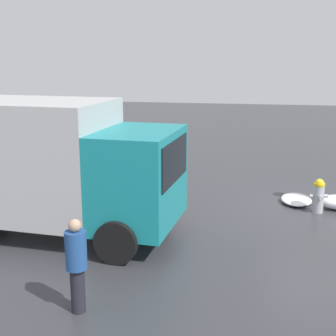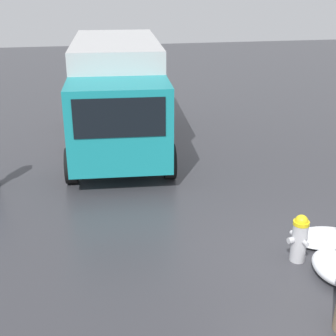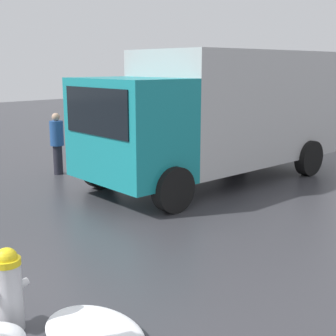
{
  "view_description": "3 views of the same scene",
  "coord_description": "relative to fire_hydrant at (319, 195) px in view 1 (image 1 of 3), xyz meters",
  "views": [
    {
      "loc": [
        1.66,
        12.5,
        4.06
      ],
      "look_at": [
        3.95,
        0.76,
        1.22
      ],
      "focal_mm": 50.0,
      "sensor_mm": 36.0,
      "label": 1
    },
    {
      "loc": [
        -6.78,
        3.67,
        4.85
      ],
      "look_at": [
        3.08,
        1.85,
        0.73
      ],
      "focal_mm": 50.0,
      "sensor_mm": 36.0,
      "label": 2
    },
    {
      "loc": [
        -2.06,
        -4.37,
        2.77
      ],
      "look_at": [
        3.61,
        1.19,
        1.03
      ],
      "focal_mm": 50.0,
      "sensor_mm": 36.0,
      "label": 3
    }
  ],
  "objects": [
    {
      "name": "ground_plane",
      "position": [
        0.0,
        -0.0,
        -0.48
      ],
      "size": [
        60.0,
        60.0,
        0.0
      ],
      "primitive_type": "plane",
      "color": "#38383D"
    },
    {
      "name": "pedestrian",
      "position": [
        4.42,
        5.98,
        0.39
      ],
      "size": [
        0.35,
        0.35,
        1.59
      ],
      "rotation": [
        0.0,
        0.0,
        0.6
      ],
      "color": "#23232D",
      "rests_on": "ground_plane"
    },
    {
      "name": "snow_pile_curbside",
      "position": [
        0.5,
        -0.8,
        -0.39
      ],
      "size": [
        0.86,
        1.26,
        0.18
      ],
      "color": "white",
      "rests_on": "ground_plane"
    },
    {
      "name": "delivery_truck",
      "position": [
        6.97,
        2.66,
        1.22
      ],
      "size": [
        7.09,
        3.14,
        3.11
      ],
      "rotation": [
        0.0,
        0.0,
        1.5
      ],
      "color": "teal",
      "rests_on": "ground_plane"
    },
    {
      "name": "fire_hydrant",
      "position": [
        0.0,
        0.0,
        0.0
      ],
      "size": [
        0.49,
        0.39,
        0.93
      ],
      "rotation": [
        0.0,
        0.0,
        1.77
      ],
      "color": "#B7B7BC",
      "rests_on": "ground_plane"
    }
  ]
}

